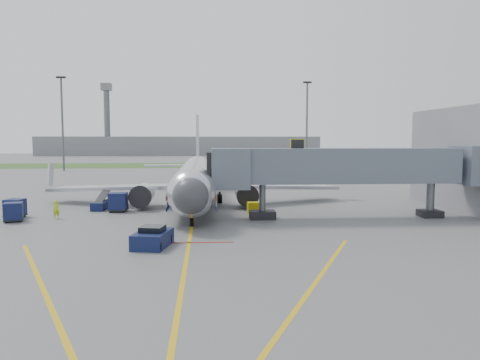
{
  "coord_description": "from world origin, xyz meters",
  "views": [
    {
      "loc": [
        1.17,
        -34.82,
        6.89
      ],
      "look_at": [
        4.21,
        7.2,
        3.2
      ],
      "focal_mm": 35.0,
      "sensor_mm": 36.0,
      "label": 1
    }
  ],
  "objects": [
    {
      "name": "light_mast_left",
      "position": [
        -30.0,
        70.0,
        10.78
      ],
      "size": [
        2.0,
        0.44,
        20.4
      ],
      "color": "#595B60",
      "rests_on": "ground"
    },
    {
      "name": "ground",
      "position": [
        0.0,
        0.0,
        0.0
      ],
      "size": [
        400.0,
        400.0,
        0.0
      ],
      "primitive_type": "plane",
      "color": "#565659",
      "rests_on": "ground"
    },
    {
      "name": "jet_bridge",
      "position": [
        12.86,
        5.0,
        4.47
      ],
      "size": [
        25.3,
        4.0,
        6.9
      ],
      "color": "slate",
      "rests_on": "ground"
    },
    {
      "name": "distant_terminal",
      "position": [
        -10.0,
        170.0,
        4.0
      ],
      "size": [
        120.0,
        14.0,
        8.0
      ],
      "primitive_type": "cube",
      "color": "slate",
      "rests_on": "ground"
    },
    {
      "name": "control_tower",
      "position": [
        -40.0,
        165.0,
        17.33
      ],
      "size": [
        4.0,
        4.0,
        30.0
      ],
      "color": "#595B60",
      "rests_on": "ground"
    },
    {
      "name": "ground_power_cart",
      "position": [
        5.63,
        8.0,
        0.52
      ],
      "size": [
        1.39,
        0.98,
        1.05
      ],
      "color": "gold",
      "rests_on": "ground"
    },
    {
      "name": "apron_markings",
      "position": [
        0.0,
        -7.4,
        0.0
      ],
      "size": [
        21.52,
        50.0,
        0.01
      ],
      "color": "gold",
      "rests_on": "ground"
    },
    {
      "name": "ramp_worker",
      "position": [
        -11.84,
        6.4,
        0.8
      ],
      "size": [
        0.7,
        0.65,
        1.61
      ],
      "primitive_type": "imported",
      "rotation": [
        0.0,
        0.0,
        0.61
      ],
      "color": "#B1DB19",
      "rests_on": "ground"
    },
    {
      "name": "baggage_cart_b",
      "position": [
        -7.23,
        10.06,
        0.92
      ],
      "size": [
        1.7,
        1.7,
        1.8
      ],
      "color": "#0C1A38",
      "rests_on": "ground"
    },
    {
      "name": "baggage_cart_c",
      "position": [
        -14.95,
        5.15,
        0.82
      ],
      "size": [
        1.84,
        1.84,
        1.6
      ],
      "color": "#0C1A38",
      "rests_on": "ground"
    },
    {
      "name": "pushback_tug",
      "position": [
        -2.3,
        -4.94,
        0.56
      ],
      "size": [
        2.57,
        3.54,
        1.34
      ],
      "color": "#0C1A38",
      "rests_on": "ground"
    },
    {
      "name": "belt_loader",
      "position": [
        -9.17,
        11.73,
        0.46
      ],
      "size": [
        1.5,
        3.87,
        1.85
      ],
      "color": "#0C1A38",
      "rests_on": "ground"
    },
    {
      "name": "light_mast_right",
      "position": [
        25.0,
        75.0,
        10.78
      ],
      "size": [
        2.0,
        0.44,
        20.4
      ],
      "color": "#595B60",
      "rests_on": "ground"
    },
    {
      "name": "airliner",
      "position": [
        0.0,
        15.25,
        2.65
      ],
      "size": [
        32.1,
        35.67,
        10.25
      ],
      "color": "silver",
      "rests_on": "ground"
    },
    {
      "name": "baggage_cart_a",
      "position": [
        -15.68,
        7.32,
        0.83
      ],
      "size": [
        1.68,
        1.68,
        1.62
      ],
      "color": "#0C1A38",
      "rests_on": "ground"
    },
    {
      "name": "grass_strip",
      "position": [
        0.0,
        90.0,
        0.01
      ],
      "size": [
        300.0,
        25.0,
        0.01
      ],
      "primitive_type": "cube",
      "color": "#2D4C1E",
      "rests_on": "ground"
    }
  ]
}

